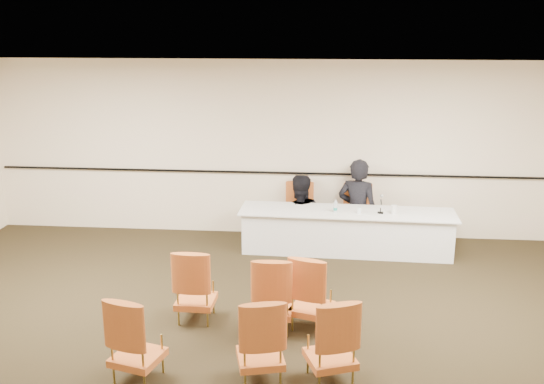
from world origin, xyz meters
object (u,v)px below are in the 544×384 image
Objects in this scene: panel_table at (346,231)px; aud_chair_back_right at (331,339)px; panelist_second at (298,223)px; microphone at (381,205)px; panelist_main_chair at (357,214)px; coffee_cup at (394,210)px; drinking_glass at (359,210)px; aud_chair_back_mid at (260,338)px; water_bottle at (335,206)px; aud_chair_back_left at (137,337)px; panelist_main at (357,213)px; aud_chair_front_mid at (273,293)px; aud_chair_front_right at (312,291)px; panelist_second_chair at (299,212)px; aud_chair_front_left at (196,284)px.

aud_chair_back_right reaches higher than panel_table.
panelist_second is 1.79× the size of aud_chair_back_right.
microphone is at bearing 138.93° from panelist_second.
panelist_main_chair is 6.59× the size of coffee_cup.
aud_chair_back_right is (-0.79, -3.63, -0.34)m from microphone.
aud_chair_back_mid reaches higher than drinking_glass.
water_bottle is 4.31m from aud_chair_back_left.
drinking_glass is (0.98, -0.65, 0.46)m from panelist_second.
aud_chair_back_left reaches higher than drinking_glass.
panelist_main reaches higher than aud_chair_front_mid.
panelist_main is at bearing 68.83° from aud_chair_front_mid.
panelist_main is at bearing 57.31° from water_bottle.
aud_chair_front_right reaches higher than coffee_cup.
water_bottle is at bearing -155.63° from panel_table.
panelist_second is (-0.99, 0.03, -0.22)m from panelist_main.
panel_table is 0.84m from coffee_cup.
microphone is at bearing -59.06° from panelist_main_chair.
aud_chair_front_right is 1.27m from aud_chair_back_mid.
microphone is at bearing 4.89° from drinking_glass.
drinking_glass is 3.85m from aud_chair_back_mid.
aud_chair_front_mid is at bearing 74.61° from aud_chair_back_mid.
panelist_main is 1.96× the size of aud_chair_back_mid.
microphone is (0.32, -0.58, 0.34)m from panelist_main_chair.
drinking_glass is at bearing 92.43° from aud_chair_front_right.
panelist_second_chair is at bearing 146.65° from drinking_glass.
water_bottle reaches higher than panel_table.
panelist_main is at bearing 76.38° from aud_chair_back_left.
panel_table is 3.71m from aud_chair_back_right.
coffee_cup is at bearing 54.23° from aud_chair_back_right.
panelist_main is at bearing 0.00° from panelist_second_chair.
microphone is 4.00m from aud_chair_back_mid.
panelist_main_chair is at bearing 56.52° from aud_chair_front_left.
panelist_second_chair is at bearing 163.61° from microphone.
drinking_glass is at bearing -166.33° from microphone.
panelist_main reaches higher than aud_chair_front_right.
panel_table is at bearing 129.45° from panelist_second.
panelist_main_chair is at bearing 63.37° from aud_chair_back_right.
aud_chair_back_right is (-0.08, -3.62, -0.31)m from water_bottle.
panelist_main_chair is 4.43m from aud_chair_back_mid.
aud_chair_front_right is (-0.68, -3.10, -0.02)m from panelist_main.
aud_chair_front_right is at bearing -105.15° from drinking_glass.
panelist_main is at bearing 89.30° from drinking_glass.
microphone reaches higher than aud_chair_front_left.
panelist_second_chair is at bearing -180.00° from panelist_main_chair.
aud_chair_front_left and aud_chair_back_mid have the same top height.
panelist_second reaches higher than aud_chair_back_right.
panel_table is 0.98m from panelist_second_chair.
aud_chair_back_right is at bearing -94.38° from panelist_main_chair.
panelist_main_chair is 0.99m from panelist_second_chair.
panelist_main reaches higher than panel_table.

